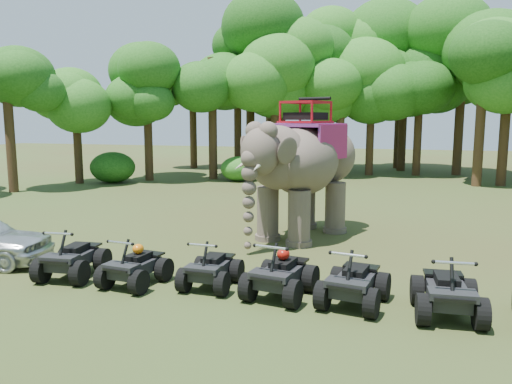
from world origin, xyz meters
TOP-DOWN VIEW (x-y plane):
  - ground at (0.00, 0.00)m, footprint 110.00×110.00m
  - elephant at (0.83, 4.08)m, footprint 4.33×6.09m
  - atv_0 at (-3.94, -1.94)m, footprint 1.42×1.85m
  - atv_1 at (-2.11, -2.05)m, footprint 1.37×1.75m
  - atv_2 at (-0.29, -1.67)m, footprint 1.19×1.62m
  - atv_3 at (1.45, -1.83)m, footprint 1.56×1.96m
  - atv_4 at (3.09, -1.90)m, footprint 1.55×1.94m
  - atv_5 at (4.98, -2.02)m, footprint 1.42×1.88m
  - tree_0 at (0.00, 22.04)m, footprint 5.09×5.09m
  - tree_1 at (5.10, 24.35)m, footprint 5.81×5.81m
  - tree_2 at (8.39, 19.42)m, footprint 6.09×6.09m
  - tree_23 at (-16.30, 9.85)m, footprint 4.66×4.66m
  - tree_24 at (-15.11, 14.05)m, footprint 4.57×4.57m
  - tree_25 at (-11.66, 16.62)m, footprint 5.32×5.32m
  - tree_26 at (-7.94, 18.48)m, footprint 6.13×6.13m
  - tree_27 at (-4.16, 20.21)m, footprint 6.45×6.45m
  - tree_28 at (9.83, 20.07)m, footprint 6.08×6.08m
  - tree_30 at (-0.47, 25.71)m, footprint 7.46×7.46m
  - tree_31 at (-6.72, 23.06)m, footprint 7.48×7.48m
  - tree_32 at (-4.30, 22.72)m, footprint 7.11×7.11m
  - tree_33 at (-7.16, 21.42)m, footprint 5.20×5.20m
  - tree_34 at (7.87, 25.44)m, footprint 7.48×7.48m
  - tree_35 at (-1.32, 25.00)m, footprint 6.44×6.44m
  - tree_36 at (3.75, 29.40)m, footprint 6.45×6.45m
  - tree_37 at (4.07, 27.32)m, footprint 7.59×7.59m
  - tree_38 at (1.89, 23.64)m, footprint 5.56×5.56m
  - tree_39 at (-6.78, 28.87)m, footprint 7.14×7.14m
  - tree_40 at (-12.05, 24.86)m, footprint 6.07×6.07m

SIDE VIEW (x-z plane):
  - ground at x=0.00m, z-range 0.00..0.00m
  - atv_2 at x=-0.29m, z-range 0.00..1.19m
  - atv_1 at x=-2.11m, z-range 0.00..1.21m
  - atv_4 at x=3.09m, z-range 0.00..1.30m
  - atv_0 at x=-3.94m, z-range 0.00..1.30m
  - atv_3 at x=1.45m, z-range 0.00..1.32m
  - atv_5 at x=4.98m, z-range 0.00..1.33m
  - elephant at x=0.83m, z-range 0.00..4.68m
  - tree_24 at x=-15.11m, z-range 0.00..6.52m
  - tree_23 at x=-16.30m, z-range 0.00..6.66m
  - tree_0 at x=0.00m, z-range 0.00..7.27m
  - tree_33 at x=-7.16m, z-range 0.00..7.43m
  - tree_25 at x=-11.66m, z-range 0.00..7.59m
  - tree_38 at x=1.89m, z-range 0.00..7.94m
  - tree_1 at x=5.10m, z-range 0.00..8.31m
  - tree_40 at x=-12.05m, z-range 0.00..8.67m
  - tree_28 at x=9.83m, z-range 0.00..8.68m
  - tree_2 at x=8.39m, z-range 0.00..8.69m
  - tree_26 at x=-7.94m, z-range 0.00..8.75m
  - tree_35 at x=-1.32m, z-range 0.00..9.20m
  - tree_27 at x=-4.16m, z-range 0.00..9.21m
  - tree_36 at x=3.75m, z-range 0.00..9.22m
  - tree_32 at x=-4.30m, z-range 0.00..10.16m
  - tree_39 at x=-6.78m, z-range 0.00..10.20m
  - tree_30 at x=-0.47m, z-range 0.00..10.66m
  - tree_31 at x=-6.72m, z-range 0.00..10.68m
  - tree_34 at x=7.87m, z-range 0.00..10.69m
  - tree_37 at x=4.07m, z-range 0.00..10.85m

